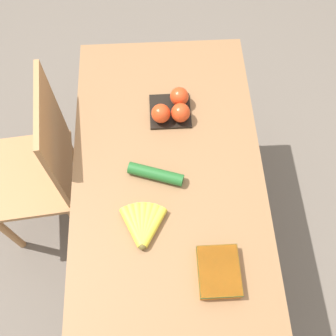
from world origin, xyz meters
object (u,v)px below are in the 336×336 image
(banana_bunch, at_px, (143,226))
(carrot_bag, at_px, (219,271))
(tomato_pack, at_px, (173,108))
(cucumber_near, at_px, (156,174))
(chair, at_px, (41,168))

(banana_bunch, distance_m, carrot_bag, 0.29)
(banana_bunch, xyz_separation_m, carrot_bag, (-0.17, -0.24, 0.01))
(carrot_bag, bearing_deg, tomato_pack, 10.05)
(banana_bunch, height_order, tomato_pack, tomato_pack)
(tomato_pack, bearing_deg, banana_bunch, 164.48)
(banana_bunch, height_order, cucumber_near, cucumber_near)
(tomato_pack, relative_size, cucumber_near, 0.79)
(chair, bearing_deg, cucumber_near, 63.19)
(tomato_pack, xyz_separation_m, cucumber_near, (-0.27, 0.08, -0.02))
(carrot_bag, bearing_deg, banana_bunch, 55.11)
(chair, relative_size, carrot_bag, 5.86)
(banana_bunch, bearing_deg, chair, 49.92)
(tomato_pack, distance_m, cucumber_near, 0.28)
(tomato_pack, bearing_deg, cucumber_near, 164.03)
(banana_bunch, xyz_separation_m, cucumber_near, (0.19, -0.05, 0.00))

